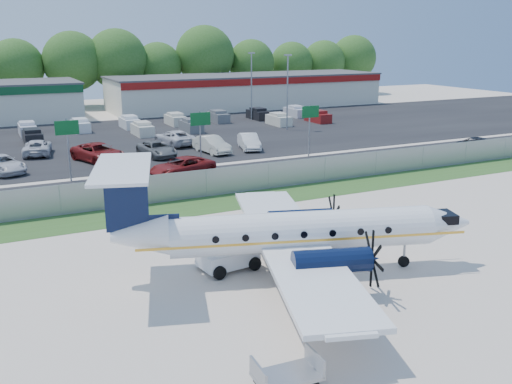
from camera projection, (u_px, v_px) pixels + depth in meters
name	position (u px, v px, depth m)	size (l,w,h in m)	color
ground	(308.00, 264.00, 28.74)	(170.00, 170.00, 0.00)	beige
grass_verge	(217.00, 204.00, 39.13)	(170.00, 4.00, 0.02)	#2D561E
access_road	(184.00, 181.00, 45.19)	(170.00, 8.00, 0.02)	black
parking_lot	(121.00, 140.00, 63.36)	(170.00, 32.00, 0.02)	black
perimeter_fence	(206.00, 183.00, 40.60)	(120.00, 0.06, 1.99)	gray
building_east	(247.00, 91.00, 92.79)	(44.40, 12.40, 5.24)	silver
sign_left	(68.00, 136.00, 44.21)	(1.80, 0.26, 5.00)	gray
sign_mid	(200.00, 127.00, 48.90)	(1.80, 0.26, 5.00)	gray
sign_right	(310.00, 119.00, 53.59)	(1.80, 0.26, 5.00)	gray
light_pole_ne	(287.00, 87.00, 68.79)	(0.90, 0.35, 9.09)	gray
light_pole_se	(251.00, 81.00, 77.44)	(0.90, 0.35, 9.09)	gray
tree_line	(72.00, 107.00, 92.80)	(112.00, 6.00, 14.00)	#2A5719
aircraft	(294.00, 232.00, 26.98)	(18.26, 17.81, 5.59)	white
pushback_tug	(230.00, 255.00, 28.04)	(2.97, 2.31, 1.50)	white
baggage_cart_near	(311.00, 246.00, 29.63)	(2.50, 1.94, 1.15)	gray
baggage_cart_far	(287.00, 375.00, 18.41)	(2.19, 1.39, 1.12)	gray
cone_starboard_wing	(217.00, 228.00, 33.40)	(0.36, 0.36, 0.51)	#E65407
road_car_mid	(182.00, 176.00, 46.87)	(2.60, 5.64, 1.57)	maroon
road_car_east	(480.00, 152.00, 56.80)	(2.46, 5.34, 1.48)	black
parked_car_a	(2.00, 173.00, 47.94)	(2.50, 5.43, 1.51)	silver
parked_car_b	(99.00, 162.00, 52.29)	(2.82, 6.11, 1.70)	maroon
parked_car_c	(157.00, 157.00, 54.57)	(2.41, 5.24, 1.45)	#595B5E
parked_car_d	(212.00, 153.00, 56.34)	(1.75, 5.02, 1.66)	beige
parked_car_e	(249.00, 149.00, 58.14)	(1.68, 4.83, 1.59)	silver
parked_car_f	(38.00, 155.00, 55.37)	(2.46, 5.33, 1.48)	silver
parked_car_g	(175.00, 145.00, 60.39)	(2.63, 5.71, 1.59)	silver
far_parking_rows	(111.00, 133.00, 67.69)	(56.00, 10.00, 1.60)	gray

